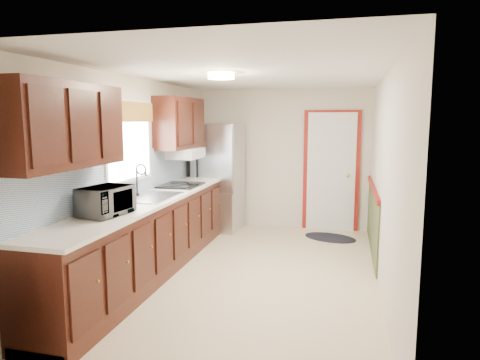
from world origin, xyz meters
The scene contains 8 objects.
room_shell centered at (0.00, 0.00, 1.20)m, with size 3.20×5.20×2.52m.
kitchen_run centered at (-1.24, -0.29, 0.81)m, with size 0.63×4.00×2.20m.
back_wall_trim centered at (0.99, 2.21, 0.89)m, with size 1.12×2.30×2.08m.
ceiling_fixture centered at (-0.30, -0.20, 2.36)m, with size 0.30×0.30×0.06m, color #FFD88C.
microwave centered at (-1.20, -1.20, 1.11)m, with size 0.51×0.28×0.35m, color white.
refrigerator centered at (-1.02, 2.05, 0.90)m, with size 0.78×0.77×1.81m.
rug centered at (0.88, 1.90, 0.01)m, with size 0.83×0.54×0.01m, color black.
cooktop centered at (-1.19, 0.75, 0.95)m, with size 0.53×0.64×0.02m, color black.
Camera 1 is at (1.09, -4.90, 1.87)m, focal length 32.00 mm.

